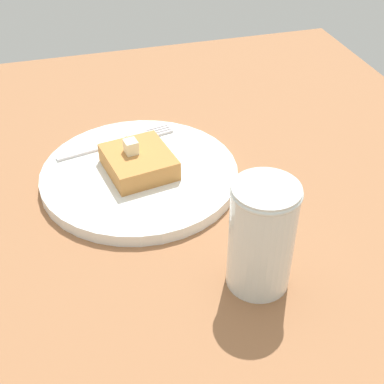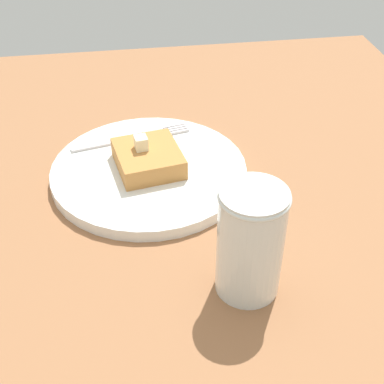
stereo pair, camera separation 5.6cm
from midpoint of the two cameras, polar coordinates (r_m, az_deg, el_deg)
table_surface at (r=58.92cm, az=-10.74°, el=-5.58°), size 97.53×97.53×2.19cm
plate at (r=65.13cm, az=-8.06°, el=1.79°), size 23.72×23.72×1.45cm
toast_slice_center at (r=64.09cm, az=-8.20°, el=3.11°), size 8.68×9.25×2.43cm
butter_pat_primary at (r=63.26cm, az=-9.07°, el=4.71°), size 1.68×1.81×1.61cm
fork at (r=70.20cm, az=-9.79°, el=5.29°), size 15.94×4.80×0.36cm
syrup_jar at (r=49.19cm, az=4.16°, el=-5.39°), size 6.33×6.33×11.35cm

